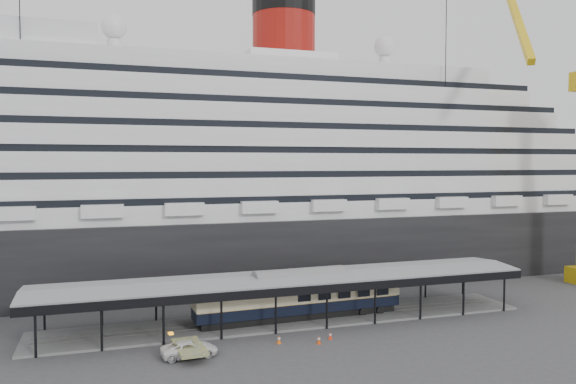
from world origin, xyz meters
name	(u,v)px	position (x,y,z in m)	size (l,w,h in m)	color
ground	(305,334)	(0.00, 0.00, 0.00)	(200.00, 200.00, 0.00)	#3A3A3C
cruise_ship	(236,160)	(0.05, 32.00, 18.35)	(130.00, 30.00, 43.90)	black
platform_canopy	(290,300)	(0.00, 5.00, 2.36)	(56.00, 9.18, 5.30)	slate
port_truck	(190,349)	(-12.51, -3.28, 0.73)	(2.41, 5.23, 1.45)	white
pullman_carriage	(300,295)	(1.21, 5.00, 2.88)	(24.44, 4.20, 23.88)	black
traffic_cone_left	(319,340)	(0.22, -3.54, 0.42)	(0.45, 0.45, 0.84)	#D3400B
traffic_cone_mid	(279,339)	(-3.51, -2.22, 0.41)	(0.53, 0.53, 0.83)	#EC5E0D
traffic_cone_right	(330,335)	(1.87, -2.52, 0.38)	(0.47, 0.47, 0.77)	#F6320D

